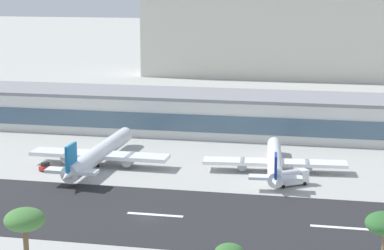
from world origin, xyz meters
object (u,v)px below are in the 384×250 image
at_px(airliner_blue_tail_gate_1, 98,154).
at_px(airliner_navy_tail_gate_2, 275,162).
at_px(service_baggage_tug_1, 46,167).
at_px(palm_tree_2, 25,224).
at_px(terminal_building, 211,113).
at_px(service_fuel_truck_0, 291,177).
at_px(distant_hotel_block, 274,37).

relative_size(airliner_blue_tail_gate_1, airliner_navy_tail_gate_2, 1.18).
distance_m(service_baggage_tug_1, palm_tree_2, 81.38).
relative_size(terminal_building, service_baggage_tug_1, 43.96).
distance_m(service_fuel_truck_0, service_baggage_tug_1, 62.80).
distance_m(airliner_navy_tail_gate_2, service_fuel_truck_0, 11.41).
relative_size(distant_hotel_block, service_baggage_tug_1, 36.44).
distance_m(airliner_navy_tail_gate_2, service_baggage_tug_1, 58.78).
bearing_deg(service_fuel_truck_0, airliner_blue_tail_gate_1, 136.80).
bearing_deg(distant_hotel_block, airliner_blue_tail_gate_1, -99.95).
bearing_deg(airliner_navy_tail_gate_2, distant_hotel_block, -0.36).
height_order(distant_hotel_block, airliner_navy_tail_gate_2, distant_hotel_block).
bearing_deg(service_baggage_tug_1, distant_hotel_block, 14.83).
bearing_deg(airliner_blue_tail_gate_1, distant_hotel_block, -9.21).
bearing_deg(airliner_blue_tail_gate_1, palm_tree_2, -166.97).
relative_size(airliner_navy_tail_gate_2, service_fuel_truck_0, 4.97).
bearing_deg(service_fuel_truck_0, airliner_navy_tail_gate_2, 79.91).
bearing_deg(palm_tree_2, distant_hotel_block, 87.05).
distance_m(terminal_building, service_baggage_tug_1, 62.73).
height_order(service_fuel_truck_0, palm_tree_2, palm_tree_2).
bearing_deg(terminal_building, airliner_navy_tail_gate_2, -60.57).
xyz_separation_m(terminal_building, palm_tree_2, (-4.21, -127.08, 8.43)).
relative_size(airliner_navy_tail_gate_2, service_baggage_tug_1, 11.71).
bearing_deg(airliner_navy_tail_gate_2, palm_tree_2, 156.17).
bearing_deg(distant_hotel_block, service_baggage_tug_1, -103.20).
distance_m(distant_hotel_block, service_fuel_truck_0, 185.45).
bearing_deg(distant_hotel_block, terminal_building, -93.98).
relative_size(terminal_building, palm_tree_2, 9.25).
bearing_deg(terminal_building, airliner_blue_tail_gate_1, -115.45).
bearing_deg(terminal_building, palm_tree_2, -91.90).
xyz_separation_m(distant_hotel_block, service_fuel_truck_0, (19.86, -183.49, -18.10)).
bearing_deg(palm_tree_2, airliner_navy_tail_gate_2, 71.47).
bearing_deg(palm_tree_2, terminal_building, 88.10).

